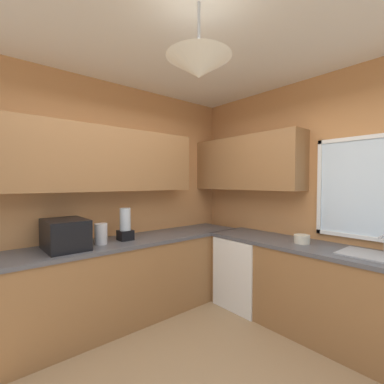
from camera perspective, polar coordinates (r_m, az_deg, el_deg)
room_shell at (r=2.74m, az=-0.68°, el=9.14°), size 3.56×3.76×2.79m
counter_run_left at (r=3.19m, az=-16.59°, el=-18.12°), size 0.65×3.37×0.90m
counter_run_back at (r=3.13m, az=26.74°, el=-18.66°), size 2.65×0.65×0.90m
dishwasher at (r=3.57m, az=11.63°, el=-16.23°), size 0.60×0.60×0.86m
microwave at (r=2.88m, az=-25.53°, el=-8.17°), size 0.48×0.36×0.29m
kettle at (r=2.98m, az=-18.91°, el=-8.47°), size 0.13×0.13×0.22m
sink_assembly at (r=2.87m, az=35.34°, el=-11.15°), size 0.62×0.40×0.19m
bowl at (r=3.10m, az=22.47°, el=-9.29°), size 0.16×0.16×0.09m
blender_appliance at (r=3.10m, az=-14.10°, el=-7.01°), size 0.15×0.15×0.36m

